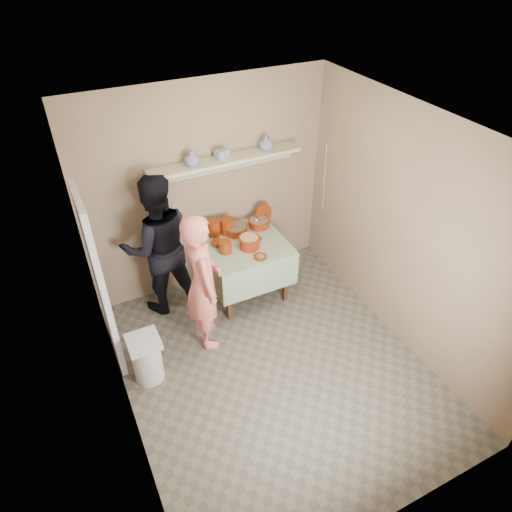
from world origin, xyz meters
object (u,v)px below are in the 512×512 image
person_helper (158,246)px  cazuela_rice (249,241)px  trash_bin (147,358)px  person_cook (203,282)px  serving_table (244,251)px

person_helper → cazuela_rice: person_helper is taller
person_helper → trash_bin: person_helper is taller
person_cook → serving_table: (0.73, 0.54, -0.18)m
person_cook → trash_bin: size_ratio=2.92×
serving_table → person_cook: bearing=-143.4°
person_helper → serving_table: bearing=170.3°
person_cook → cazuela_rice: (0.74, 0.43, 0.03)m
person_cook → cazuela_rice: person_cook is taller
person_cook → serving_table: 0.92m
trash_bin → serving_table: bearing=28.7°
person_cook → trash_bin: bearing=117.4°
person_cook → trash_bin: person_cook is taller
serving_table → cazuela_rice: bearing=-81.4°
serving_table → cazuela_rice: 0.23m
person_helper → cazuela_rice: bearing=164.5°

